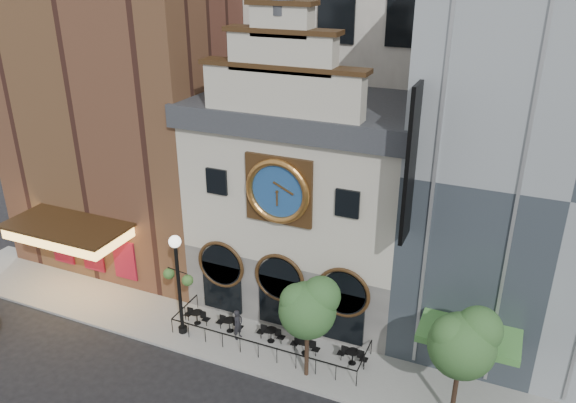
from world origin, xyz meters
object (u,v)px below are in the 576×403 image
Objects in this scene: pedestrian at (238,324)px; bistro_0 at (197,316)px; bistro_2 at (271,334)px; tree_right at (464,341)px; bistro_3 at (305,346)px; bistro_1 at (230,324)px; bistro_4 at (352,356)px; tree_left at (309,306)px; lamppost at (178,274)px.

bistro_0 is at bearing 95.05° from pedestrian.
bistro_2 is 10.69m from tree_right.
bistro_3 is 0.27× the size of tree_right.
bistro_1 is 1.00× the size of bistro_4.
bistro_1 is at bearing 163.81° from tree_left.
bistro_4 is 0.27× the size of tree_right.
tree_right is (7.08, -0.05, 0.19)m from tree_left.
tree_right is (12.33, -1.57, 3.78)m from bistro_1.
bistro_3 is 1.00× the size of bistro_4.
bistro_0 is at bearing -177.21° from bistro_1.
lamppost reaches higher than bistro_4.
pedestrian is 0.32× the size of tree_left.
bistro_4 is at bearing 5.33° from bistro_3.
bistro_3 is 0.29× the size of tree_left.
tree_left reaches higher than bistro_2.
lamppost is (-2.38, -1.09, 3.24)m from bistro_1.
lamppost reaches higher than bistro_3.
lamppost reaches higher than tree_right.
tree_left is (4.54, -1.20, 3.17)m from pedestrian.
bistro_1 is at bearing 2.79° from bistro_0.
lamppost is at bearing -166.16° from bistro_2.
bistro_2 is at bearing -66.35° from pedestrian.
pedestrian reaches higher than bistro_4.
tree_left is 0.95× the size of tree_right.
bistro_0 is at bearing 174.15° from tree_right.
bistro_0 is at bearing 79.74° from lamppost.
bistro_1 is 6.54m from tree_left.
bistro_1 is 1.00× the size of bistro_3.
bistro_4 is 6.37m from pedestrian.
lamppost reaches higher than bistro_1.
bistro_3 is (4.55, -0.10, 0.00)m from bistro_1.
bistro_0 is 6.60m from bistro_3.
bistro_3 is 0.90× the size of pedestrian.
bistro_2 is 0.29× the size of tree_left.
bistro_0 is 4.53m from bistro_2.
lamppost is (-6.92, -1.00, 3.24)m from bistro_3.
bistro_1 is 12.99m from tree_right.
bistro_1 is at bearing 32.40° from lamppost.
tree_right is at bearing -0.38° from tree_left.
tree_right reaches higher than bistro_0.
tree_left reaches higher than bistro_4.
lamppost is (-3.09, -0.76, 2.83)m from pedestrian.
bistro_3 is 3.92m from tree_left.
tree_left reaches higher than bistro_1.
bistro_4 is at bearing 1.13° from bistro_1.
tree_right reaches higher than pedestrian.
tree_left reaches higher than bistro_0.
bistro_2 is 0.90× the size of pedestrian.
bistro_2 is 1.86m from pedestrian.
bistro_3 is 8.78m from tree_right.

